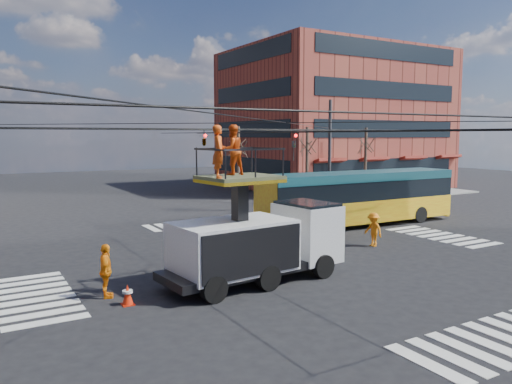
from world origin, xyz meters
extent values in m
plane|color=black|center=(0.00, 0.00, 0.00)|extent=(120.00, 120.00, 0.00)
cube|color=slate|center=(21.00, 21.00, 0.06)|extent=(18.00, 18.00, 0.12)
cube|color=maroon|center=(22.00, 24.00, 7.00)|extent=(20.00, 16.00, 14.00)
cube|color=black|center=(22.00, 16.00, 2.45)|extent=(17.00, 0.12, 1.58)
cube|color=black|center=(12.00, 24.00, 2.45)|extent=(0.12, 13.60, 1.58)
cube|color=black|center=(22.00, 16.00, 5.95)|extent=(17.00, 0.12, 1.57)
cube|color=black|center=(12.00, 24.00, 5.95)|extent=(0.12, 13.60, 1.57)
cube|color=black|center=(22.00, 16.00, 9.45)|extent=(17.00, 0.12, 1.57)
cube|color=black|center=(12.00, 24.00, 9.45)|extent=(0.12, 13.60, 1.57)
cube|color=black|center=(22.00, 16.00, 12.95)|extent=(17.00, 0.12, 1.57)
cube|color=black|center=(12.00, 24.00, 12.95)|extent=(0.12, 13.60, 1.57)
cylinder|color=#2D2D30|center=(12.00, 12.00, 4.00)|extent=(0.24, 0.24, 8.00)
cylinder|color=black|center=(0.00, 12.00, 5.70)|extent=(24.00, 0.03, 0.03)
cylinder|color=black|center=(12.00, 0.00, 5.70)|extent=(0.03, 24.00, 0.03)
cylinder|color=black|center=(0.00, 0.00, 5.90)|extent=(24.02, 24.02, 0.03)
cylinder|color=black|center=(0.00, 0.00, 5.90)|extent=(24.02, 24.02, 0.03)
cylinder|color=black|center=(0.00, -1.20, 5.60)|extent=(24.00, 0.03, 0.03)
cylinder|color=black|center=(0.00, 1.20, 5.60)|extent=(24.00, 0.03, 0.03)
cylinder|color=black|center=(-1.20, 0.00, 5.50)|extent=(0.03, 24.00, 0.03)
cylinder|color=black|center=(1.20, 0.00, 5.50)|extent=(0.03, 24.00, 0.03)
imported|color=black|center=(2.50, 3.00, 5.10)|extent=(0.16, 0.20, 1.00)
imported|color=black|center=(-1.50, 5.00, 5.35)|extent=(0.26, 1.24, 0.50)
cylinder|color=#382B21|center=(5.00, 13.50, 3.00)|extent=(0.24, 0.24, 6.00)
cylinder|color=#382B21|center=(11.00, 13.50, 3.00)|extent=(0.24, 0.24, 6.00)
cylinder|color=#382B21|center=(17.00, 13.50, 3.00)|extent=(0.24, 0.24, 6.00)
cube|color=black|center=(-2.81, -2.13, 0.55)|extent=(7.18, 2.87, 0.30)
cube|color=silver|center=(-0.22, -1.88, 1.55)|extent=(2.02, 2.56, 2.20)
cube|color=black|center=(-0.22, -1.88, 2.35)|extent=(1.81, 2.44, 0.80)
cube|color=silver|center=(-3.71, -2.22, 1.45)|extent=(4.42, 2.89, 1.80)
cylinder|color=black|center=(-0.31, -3.04, 0.45)|extent=(0.93, 0.44, 0.90)
cylinder|color=black|center=(-0.53, -0.75, 0.45)|extent=(0.93, 0.44, 0.90)
cylinder|color=black|center=(-2.90, -3.29, 0.45)|extent=(0.93, 0.44, 0.90)
cylinder|color=black|center=(-3.12, -1.00, 0.45)|extent=(0.93, 0.44, 0.90)
cylinder|color=black|center=(-5.09, -3.51, 0.45)|extent=(0.93, 0.44, 0.90)
cylinder|color=black|center=(-5.31, -1.22, 0.45)|extent=(0.93, 0.44, 0.90)
cube|color=black|center=(-3.41, -2.19, 2.65)|extent=(0.49, 0.49, 2.49)
cube|color=#515533|center=(-3.41, -2.19, 3.89)|extent=(2.79, 2.34, 0.12)
cube|color=yellow|center=(-3.41, -2.19, 3.77)|extent=(2.79, 2.34, 0.12)
imported|color=#D3450D|center=(-4.50, -2.75, 4.83)|extent=(0.64, 0.76, 1.75)
imported|color=#D3450D|center=(-3.54, -1.88, 4.85)|extent=(0.93, 0.76, 1.80)
cube|color=orange|center=(8.46, 4.74, 0.95)|extent=(13.03, 2.84, 1.30)
cube|color=black|center=(8.46, 4.74, 2.15)|extent=(13.03, 2.79, 1.10)
cube|color=#0D343D|center=(8.46, 4.74, 2.95)|extent=(13.03, 2.84, 0.50)
cube|color=orange|center=(2.07, 4.86, 1.60)|extent=(0.30, 2.47, 2.80)
cube|color=orange|center=(14.85, 4.63, 1.60)|extent=(0.30, 2.47, 2.80)
cube|color=black|center=(2.02, 4.86, 0.45)|extent=(0.20, 2.60, 0.30)
cube|color=gold|center=(2.17, 4.86, 2.85)|extent=(0.13, 1.60, 0.35)
cylinder|color=black|center=(3.89, 3.65, 0.50)|extent=(1.01, 0.32, 1.00)
cylinder|color=black|center=(3.94, 6.01, 0.50)|extent=(1.01, 0.32, 1.00)
cylinder|color=black|center=(12.33, 3.49, 0.50)|extent=(1.01, 0.32, 1.00)
cylinder|color=black|center=(12.37, 5.85, 0.50)|extent=(1.01, 0.32, 1.00)
cone|color=red|center=(-7.55, -2.32, 0.34)|extent=(0.36, 0.36, 0.67)
imported|color=orange|center=(-7.96, -1.27, 0.91)|extent=(0.67, 1.13, 1.81)
imported|color=orange|center=(5.16, 0.02, 0.82)|extent=(0.65, 1.08, 1.64)
camera|label=1|loc=(-11.79, -17.64, 5.37)|focal=35.00mm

